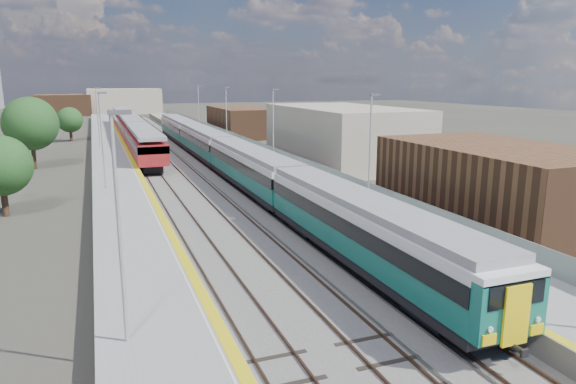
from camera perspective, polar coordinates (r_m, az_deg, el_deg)
ground at (r=59.92m, az=-10.12°, el=3.13°), size 320.00×320.00×0.00m
ballast_bed at (r=62.01m, az=-12.60°, el=3.36°), size 10.50×155.00×0.06m
tracks at (r=63.72m, az=-12.29°, el=3.68°), size 8.96×160.00×0.17m
platform_right at (r=63.39m, az=-5.86°, el=4.24°), size 4.70×155.00×8.52m
platform_left at (r=61.37m, az=-18.92°, el=3.36°), size 4.30×155.00×8.52m
buildings at (r=147.01m, az=-24.07°, el=11.79°), size 72.00×185.50×40.00m
green_train at (r=52.82m, az=-7.12°, el=4.41°), size 2.82×78.43×3.10m
red_train at (r=81.95m, az=-17.05°, el=6.82°), size 3.05×61.81×3.85m
tree_a at (r=40.53m, az=-29.32°, el=2.55°), size 4.21×4.21×5.71m
tree_b at (r=61.26m, az=-26.70°, el=6.79°), size 5.68×5.68×7.70m
tree_c at (r=87.20m, az=-23.10°, el=7.38°), size 3.92×3.92×5.31m
tree_d at (r=77.59m, az=4.97°, el=8.32°), size 4.71×4.71×6.39m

